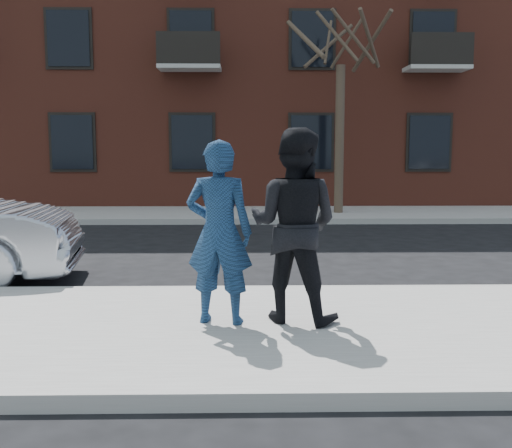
{
  "coord_description": "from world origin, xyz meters",
  "views": [
    {
      "loc": [
        1.77,
        -6.3,
        1.98
      ],
      "look_at": [
        1.89,
        0.4,
        1.14
      ],
      "focal_mm": 42.0,
      "sensor_mm": 36.0,
      "label": 1
    }
  ],
  "objects": [
    {
      "name": "ground",
      "position": [
        0.0,
        0.0,
        0.0
      ],
      "size": [
        100.0,
        100.0,
        0.0
      ],
      "primitive_type": "plane",
      "color": "black",
      "rests_on": "ground"
    },
    {
      "name": "near_sidewalk",
      "position": [
        0.0,
        -0.25,
        0.07
      ],
      "size": [
        50.0,
        3.5,
        0.15
      ],
      "primitive_type": "cube",
      "color": "gray",
      "rests_on": "ground"
    },
    {
      "name": "near_curb",
      "position": [
        0.0,
        1.55,
        0.07
      ],
      "size": [
        50.0,
        0.1,
        0.15
      ],
      "primitive_type": "cube",
      "color": "#999691",
      "rests_on": "ground"
    },
    {
      "name": "far_sidewalk",
      "position": [
        0.0,
        11.25,
        0.07
      ],
      "size": [
        50.0,
        3.5,
        0.15
      ],
      "primitive_type": "cube",
      "color": "gray",
      "rests_on": "ground"
    },
    {
      "name": "far_curb",
      "position": [
        0.0,
        9.45,
        0.07
      ],
      "size": [
        50.0,
        0.1,
        0.15
      ],
      "primitive_type": "cube",
      "color": "#999691",
      "rests_on": "ground"
    },
    {
      "name": "apartment_building",
      "position": [
        2.0,
        18.0,
        6.16
      ],
      "size": [
        24.3,
        10.3,
        12.3
      ],
      "color": "brown",
      "rests_on": "ground"
    },
    {
      "name": "street_tree",
      "position": [
        4.5,
        11.0,
        5.52
      ],
      "size": [
        3.6,
        3.6,
        6.8
      ],
      "color": "#3E2E25",
      "rests_on": "far_sidewalk"
    },
    {
      "name": "man_hoodie",
      "position": [
        1.5,
        -0.11,
        1.11
      ],
      "size": [
        0.77,
        0.58,
        1.93
      ],
      "rotation": [
        0.0,
        0.0,
        2.96
      ],
      "color": "navy",
      "rests_on": "near_sidewalk"
    },
    {
      "name": "man_peacoat",
      "position": [
        2.29,
        -0.03,
        1.18
      ],
      "size": [
        1.21,
        1.09,
        2.05
      ],
      "rotation": [
        0.0,
        0.0,
        2.76
      ],
      "color": "black",
      "rests_on": "near_sidewalk"
    }
  ]
}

